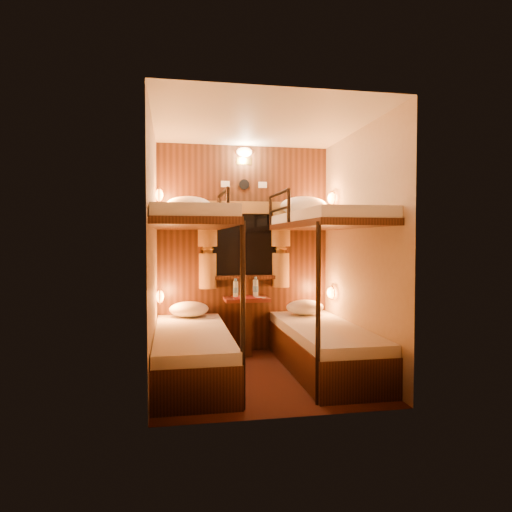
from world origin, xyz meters
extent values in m
plane|color=#34130E|center=(0.00, 0.00, 0.00)|extent=(2.10, 2.10, 0.00)
plane|color=silver|center=(0.00, 0.00, 2.40)|extent=(2.10, 2.10, 0.00)
plane|color=#C6B293|center=(0.00, 1.05, 1.20)|extent=(2.40, 0.00, 2.40)
plane|color=#C6B293|center=(0.00, -1.05, 1.20)|extent=(2.40, 0.00, 2.40)
plane|color=#C6B293|center=(-1.00, 0.00, 1.20)|extent=(0.00, 2.40, 2.40)
plane|color=#C6B293|center=(1.00, 0.00, 1.20)|extent=(0.00, 2.40, 2.40)
cube|color=#321B0E|center=(0.00, 1.04, 1.20)|extent=(2.00, 0.03, 2.40)
cube|color=#321B0E|center=(-0.65, 0.07, 0.17)|extent=(0.70, 1.90, 0.35)
cube|color=silver|center=(-0.65, 0.07, 0.40)|extent=(0.68, 1.88, 0.10)
cube|color=#321B0E|center=(-0.65, 0.07, 1.45)|extent=(0.70, 1.90, 0.06)
cube|color=silver|center=(-0.65, 0.07, 1.53)|extent=(0.68, 1.88, 0.10)
cylinder|color=black|center=(-0.30, -0.83, 0.72)|extent=(0.04, 0.04, 1.45)
cylinder|color=black|center=(-0.30, 0.95, 1.64)|extent=(0.04, 0.04, 0.32)
cylinder|color=black|center=(-0.30, 0.10, 1.64)|extent=(0.04, 0.04, 0.32)
cylinder|color=black|center=(-0.30, 0.53, 1.80)|extent=(0.04, 0.85, 0.04)
cylinder|color=black|center=(-0.30, 0.53, 1.63)|extent=(0.03, 0.85, 0.03)
cube|color=#321B0E|center=(0.65, 0.07, 0.17)|extent=(0.70, 1.90, 0.35)
cube|color=silver|center=(0.65, 0.07, 0.40)|extent=(0.68, 1.88, 0.10)
cube|color=#321B0E|center=(0.65, 0.07, 1.45)|extent=(0.70, 1.90, 0.06)
cube|color=silver|center=(0.65, 0.07, 1.53)|extent=(0.68, 1.88, 0.10)
cylinder|color=black|center=(0.30, -0.83, 0.72)|extent=(0.04, 0.04, 1.45)
cylinder|color=black|center=(0.30, 0.95, 1.64)|extent=(0.04, 0.04, 0.32)
cylinder|color=black|center=(0.30, 0.10, 1.64)|extent=(0.04, 0.04, 0.32)
cylinder|color=black|center=(0.30, 0.53, 1.80)|extent=(0.04, 0.85, 0.04)
cylinder|color=black|center=(0.30, 0.53, 1.63)|extent=(0.03, 0.85, 0.03)
cube|color=black|center=(0.00, 1.02, 1.25)|extent=(0.98, 0.02, 0.78)
cube|color=black|center=(0.00, 1.01, 1.25)|extent=(0.90, 0.01, 0.70)
cube|color=#321B0E|center=(0.00, 0.97, 0.87)|extent=(1.00, 0.12, 0.04)
cube|color=brown|center=(0.00, 0.98, 1.68)|extent=(1.10, 0.06, 0.14)
cylinder|color=brown|center=(-0.43, 0.97, 1.43)|extent=(0.22, 0.22, 0.40)
cylinder|color=brown|center=(-0.43, 0.97, 1.20)|extent=(0.11, 0.11, 0.12)
cylinder|color=brown|center=(-0.43, 0.97, 0.95)|extent=(0.20, 0.20, 0.40)
torus|color=gold|center=(-0.43, 0.97, 1.20)|extent=(0.14, 0.14, 0.02)
cylinder|color=brown|center=(0.43, 0.97, 1.43)|extent=(0.22, 0.22, 0.40)
cylinder|color=brown|center=(0.43, 0.97, 1.20)|extent=(0.11, 0.11, 0.12)
cylinder|color=brown|center=(0.43, 0.97, 0.95)|extent=(0.20, 0.20, 0.40)
torus|color=gold|center=(0.43, 0.97, 1.20)|extent=(0.14, 0.14, 0.02)
cylinder|color=black|center=(0.00, 1.02, 1.95)|extent=(0.12, 0.02, 0.12)
cube|color=silver|center=(-0.22, 1.02, 1.95)|extent=(0.10, 0.01, 0.07)
cube|color=silver|center=(0.22, 1.02, 1.95)|extent=(0.10, 0.01, 0.07)
cube|color=gold|center=(0.00, 1.02, 2.22)|extent=(0.18, 0.01, 0.08)
ellipsoid|color=#FFCC8C|center=(0.00, 1.00, 2.32)|extent=(0.18, 0.09, 0.11)
ellipsoid|color=orange|center=(-0.96, 0.70, 0.70)|extent=(0.08, 0.20, 0.13)
torus|color=gold|center=(-0.96, 0.70, 0.70)|extent=(0.02, 0.17, 0.17)
ellipsoid|color=orange|center=(-0.96, 0.70, 1.78)|extent=(0.08, 0.20, 0.13)
torus|color=gold|center=(-0.96, 0.70, 1.78)|extent=(0.02, 0.17, 0.17)
ellipsoid|color=orange|center=(0.96, 0.70, 0.70)|extent=(0.08, 0.20, 0.13)
torus|color=gold|center=(0.96, 0.70, 0.70)|extent=(0.02, 0.17, 0.17)
ellipsoid|color=orange|center=(0.96, 0.70, 1.78)|extent=(0.08, 0.20, 0.13)
torus|color=gold|center=(0.96, 0.70, 1.78)|extent=(0.02, 0.17, 0.17)
cube|color=#5F1815|center=(0.00, 0.85, 0.63)|extent=(0.50, 0.34, 0.04)
cube|color=#321B0E|center=(0.00, 0.85, 0.30)|extent=(0.08, 0.30, 0.61)
cube|color=maroon|center=(0.00, 0.85, 0.65)|extent=(0.30, 0.34, 0.01)
cylinder|color=#99BFE5|center=(-0.12, 0.89, 0.74)|extent=(0.06, 0.06, 0.18)
cylinder|color=#447DCE|center=(-0.12, 0.89, 0.73)|extent=(0.06, 0.06, 0.06)
cylinder|color=#447DCE|center=(-0.12, 0.89, 0.85)|extent=(0.03, 0.03, 0.03)
cylinder|color=#99BFE5|center=(0.12, 0.92, 0.75)|extent=(0.06, 0.06, 0.20)
cylinder|color=#447DCE|center=(0.12, 0.92, 0.74)|extent=(0.07, 0.07, 0.07)
cylinder|color=#447DCE|center=(0.12, 0.92, 0.87)|extent=(0.04, 0.04, 0.03)
cube|color=silver|center=(0.16, 0.77, 0.65)|extent=(0.10, 0.09, 0.01)
cube|color=silver|center=(0.13, 0.82, 0.65)|extent=(0.09, 0.08, 0.01)
ellipsoid|color=white|center=(-0.65, 0.80, 0.54)|extent=(0.43, 0.31, 0.17)
ellipsoid|color=white|center=(0.65, 0.71, 0.54)|extent=(0.43, 0.31, 0.17)
ellipsoid|color=white|center=(-0.65, 0.74, 1.68)|extent=(0.49, 0.35, 0.19)
ellipsoid|color=white|center=(0.65, 0.78, 1.69)|extent=(0.54, 0.39, 0.21)
camera|label=1|loc=(-0.82, -4.25, 1.30)|focal=32.00mm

